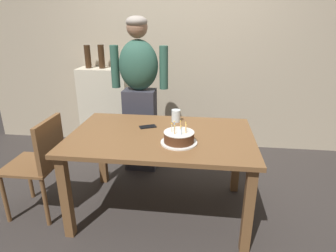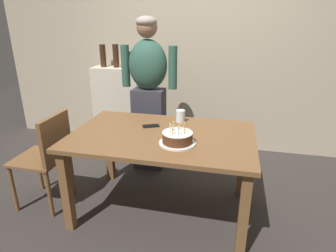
# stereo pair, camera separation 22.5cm
# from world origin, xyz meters

# --- Properties ---
(ground_plane) EXTENTS (10.00, 10.00, 0.00)m
(ground_plane) POSITION_xyz_m (0.00, 0.00, 0.00)
(ground_plane) COLOR #332D2B
(back_wall) EXTENTS (5.20, 0.10, 2.60)m
(back_wall) POSITION_xyz_m (0.00, 1.55, 1.30)
(back_wall) COLOR tan
(back_wall) RESTS_ON ground_plane
(dining_table) EXTENTS (1.50, 0.96, 0.74)m
(dining_table) POSITION_xyz_m (0.00, 0.00, 0.64)
(dining_table) COLOR brown
(dining_table) RESTS_ON ground_plane
(birthday_cake) EXTENTS (0.28, 0.28, 0.16)m
(birthday_cake) POSITION_xyz_m (0.16, -0.16, 0.78)
(birthday_cake) COLOR white
(birthday_cake) RESTS_ON dining_table
(water_glass_near) EXTENTS (0.08, 0.08, 0.11)m
(water_glass_near) POSITION_xyz_m (0.09, 0.33, 0.80)
(water_glass_near) COLOR silver
(water_glass_near) RESTS_ON dining_table
(cell_phone) EXTENTS (0.16, 0.13, 0.01)m
(cell_phone) POSITION_xyz_m (-0.14, 0.15, 0.74)
(cell_phone) COLOR black
(cell_phone) RESTS_ON dining_table
(person_man_bearded) EXTENTS (0.61, 0.27, 1.66)m
(person_man_bearded) POSITION_xyz_m (-0.35, 0.77, 0.87)
(person_man_bearded) COLOR #33333D
(person_man_bearded) RESTS_ON ground_plane
(dining_chair) EXTENTS (0.42, 0.42, 0.87)m
(dining_chair) POSITION_xyz_m (-1.01, -0.14, 0.52)
(dining_chair) COLOR brown
(dining_chair) RESTS_ON ground_plane
(shelf_cabinet) EXTENTS (0.62, 0.30, 1.33)m
(shelf_cabinet) POSITION_xyz_m (-0.94, 1.33, 0.54)
(shelf_cabinet) COLOR beige
(shelf_cabinet) RESTS_ON ground_plane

